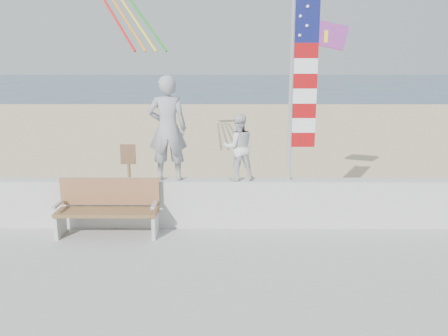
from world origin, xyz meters
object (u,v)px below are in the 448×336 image
at_px(adult, 168,128).
at_px(child, 238,147).
at_px(flag, 299,75).
at_px(bench, 108,207).

xyz_separation_m(adult, child, (1.29, 0.00, -0.35)).
relative_size(child, flag, 0.35).
bearing_deg(child, bench, -2.83).
height_order(child, bench, child).
distance_m(adult, child, 1.34).
xyz_separation_m(bench, flag, (3.40, 0.45, 2.30)).
xyz_separation_m(adult, bench, (-1.05, -0.45, -1.35)).
relative_size(adult, bench, 1.07).
distance_m(child, bench, 2.59).
bearing_deg(bench, flag, 7.60).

